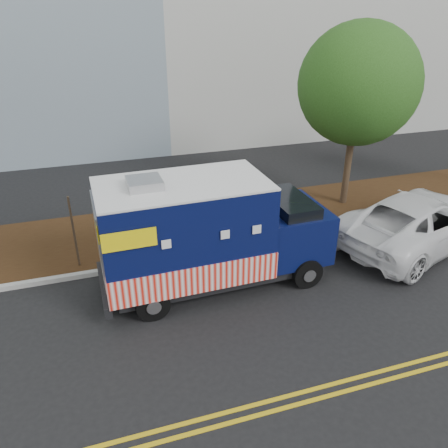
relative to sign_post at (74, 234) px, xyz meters
name	(u,v)px	position (x,y,z in m)	size (l,w,h in m)	color
ground	(187,286)	(2.88, -1.88, -1.20)	(120.00, 120.00, 0.00)	black
curb	(176,260)	(2.88, -0.48, -1.12)	(120.00, 0.18, 0.15)	#9E9E99
mulch_strip	(164,230)	(2.88, 1.62, -1.12)	(120.00, 4.00, 0.15)	black
centerline_near	(238,409)	(2.88, -6.33, -1.19)	(120.00, 0.10, 0.01)	gold
centerline_far	(243,419)	(2.88, -6.58, -1.19)	(120.00, 0.10, 0.01)	gold
tree_c	(358,85)	(10.13, 1.73, 3.46)	(4.29, 4.29, 6.82)	#38281C
sign_post	(74,234)	(0.00, 0.00, 0.00)	(0.06, 0.06, 2.40)	#473828
food_truck	(205,236)	(3.44, -1.88, 0.34)	(6.52, 2.61, 3.40)	black
white_car	(418,220)	(10.75, -1.74, -0.34)	(2.86, 6.19, 1.72)	white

